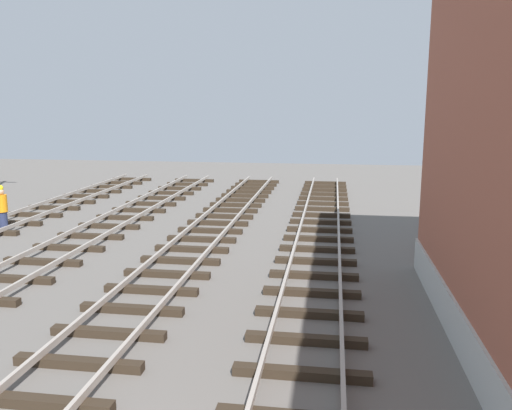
{
  "coord_description": "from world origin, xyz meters",
  "views": [
    {
      "loc": [
        1.66,
        -3.85,
        4.82
      ],
      "look_at": [
        -0.66,
        11.89,
        1.79
      ],
      "focal_mm": 36.98,
      "sensor_mm": 36.0,
      "label": 1
    }
  ],
  "objects": [
    {
      "name": "track_worker_foreground",
      "position": [
        -10.67,
        14.03,
        0.93
      ],
      "size": [
        0.4,
        0.4,
        1.87
      ],
      "color": "#262D4C",
      "rests_on": "ground"
    }
  ]
}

